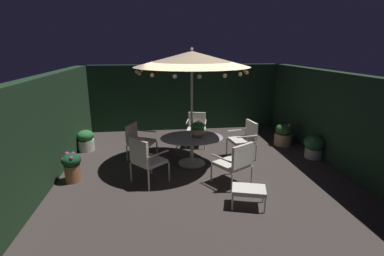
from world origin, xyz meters
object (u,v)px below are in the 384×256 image
patio_chair_north (145,158)px  potted_plant_back_center (72,166)px  centerpiece_planter (198,128)px  patio_chair_east (245,137)px  potted_plant_back_right (314,146)px  patio_chair_south (138,139)px  ottoman_footrest (249,190)px  patio_umbrella (192,59)px  potted_plant_back_left (283,135)px  patio_dining_table (192,143)px  patio_chair_northeast (236,161)px  patio_chair_southeast (196,127)px  potted_plant_left_far (86,140)px

patio_chair_north → potted_plant_back_center: (-1.58, 0.31, -0.23)m
centerpiece_planter → potted_plant_back_center: size_ratio=0.66×
patio_chair_east → potted_plant_back_right: size_ratio=1.62×
patio_chair_north → patio_chair_south: bearing=98.6°
patio_chair_south → ottoman_footrest: bearing=-51.8°
patio_umbrella → centerpiece_planter: patio_umbrella is taller
potted_plant_back_right → potted_plant_back_left: bearing=108.4°
patio_chair_north → potted_plant_back_right: patio_chair_north is taller
centerpiece_planter → ottoman_footrest: bearing=-73.0°
patio_dining_table → centerpiece_planter: centerpiece_planter is taller
patio_chair_north → potted_plant_back_left: (3.98, 2.04, -0.27)m
patio_dining_table → patio_chair_northeast: bearing=-58.1°
patio_chair_east → potted_plant_back_center: bearing=-167.9°
patio_umbrella → patio_chair_southeast: size_ratio=2.95×
centerpiece_planter → patio_chair_southeast: size_ratio=0.44×
patio_umbrella → potted_plant_back_right: bearing=-0.0°
potted_plant_back_right → patio_chair_north: bearing=-167.6°
centerpiece_planter → ottoman_footrest: centerpiece_planter is taller
patio_chair_east → potted_plant_left_far: patio_chair_east is taller
patio_dining_table → patio_chair_southeast: patio_chair_southeast is taller
patio_chair_north → potted_plant_left_far: patio_chair_north is taller
patio_chair_southeast → potted_plant_back_left: size_ratio=1.46×
patio_umbrella → patio_chair_east: patio_umbrella is taller
ottoman_footrest → potted_plant_left_far: bearing=136.4°
patio_umbrella → potted_plant_back_center: patio_umbrella is taller
patio_chair_south → ottoman_footrest: 3.41m
patio_chair_south → potted_plant_back_center: bearing=-138.2°
patio_dining_table → patio_chair_north: bearing=-139.0°
patio_chair_north → centerpiece_planter: bearing=36.1°
patio_dining_table → potted_plant_back_right: bearing=-0.0°
patio_dining_table → patio_umbrella: bearing=-27.9°
potted_plant_back_right → patio_chair_northeast: bearing=-153.4°
patio_chair_east → patio_chair_south: (-2.76, 0.33, -0.05)m
potted_plant_back_center → potted_plant_left_far: bearing=94.4°
patio_chair_north → patio_chair_southeast: 2.76m
patio_chair_east → potted_plant_back_center: (-4.11, -0.88, -0.21)m
patio_chair_north → potted_plant_back_left: 4.48m
potted_plant_back_left → patio_chair_north: bearing=-152.9°
patio_umbrella → patio_chair_southeast: 2.46m
patio_chair_southeast → patio_chair_south: (-1.65, -0.85, -0.04)m
potted_plant_back_right → potted_plant_left_far: potted_plant_back_right is taller
potted_plant_left_far → potted_plant_back_left: bearing=-2.4°
potted_plant_back_center → potted_plant_back_left: bearing=17.2°
patio_umbrella → patio_chair_north: (-1.10, -0.95, -1.96)m
patio_chair_east → patio_chair_south: patio_chair_east is taller
patio_chair_northeast → patio_chair_east: patio_chair_east is taller
patio_chair_east → potted_plant_back_right: bearing=-7.6°
patio_chair_north → patio_chair_south: size_ratio=1.14×
patio_dining_table → patio_chair_south: 1.45m
potted_plant_back_center → potted_plant_back_left: (5.56, 1.72, -0.05)m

